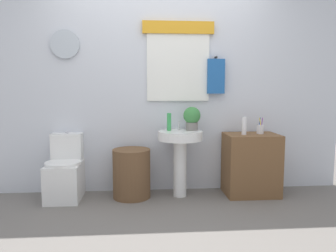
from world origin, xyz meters
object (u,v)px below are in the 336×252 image
soap_bottle (169,122)px  toothbrush_cup (260,129)px  pedestal_sink (180,148)px  wooden_cabinet (251,164)px  potted_plant (192,117)px  toilet (65,173)px  laundry_hamper (132,173)px  lotion_bottle (244,126)px

soap_bottle → toothbrush_cup: bearing=-1.6°
pedestal_sink → wooden_cabinet: (0.82, 0.00, -0.21)m
pedestal_sink → soap_bottle: (-0.12, 0.05, 0.29)m
wooden_cabinet → potted_plant: potted_plant is taller
wooden_cabinet → toothbrush_cup: (0.10, 0.02, 0.40)m
wooden_cabinet → soap_bottle: 1.06m
toilet → potted_plant: potted_plant is taller
pedestal_sink → toothbrush_cup: toothbrush_cup is taller
laundry_hamper → wooden_cabinet: wooden_cabinet is taller
toilet → laundry_hamper: (0.73, -0.03, -0.01)m
soap_bottle → lotion_bottle: size_ratio=0.99×
toilet → wooden_cabinet: size_ratio=1.04×
toothbrush_cup → potted_plant: bearing=177.1°
laundry_hamper → soap_bottle: 0.71m
toilet → lotion_bottle: (2.00, -0.07, 0.52)m
pedestal_sink → potted_plant: size_ratio=2.79×
toilet → pedestal_sink: size_ratio=0.98×
toilet → wooden_cabinet: 2.10m
potted_plant → lotion_bottle: potted_plant is taller
toilet → pedestal_sink: (1.28, -0.03, 0.28)m
pedestal_sink → potted_plant: potted_plant is taller
toilet → soap_bottle: 1.29m
laundry_hamper → soap_bottle: size_ratio=2.77×
lotion_bottle → potted_plant: bearing=170.2°
wooden_cabinet → potted_plant: 0.87m
toilet → potted_plant: size_ratio=2.74×
lotion_bottle → toothbrush_cup: lotion_bottle is taller
toothbrush_cup → lotion_bottle: bearing=-163.9°
toilet → soap_bottle: (1.16, 0.02, 0.56)m
laundry_hamper → toilet: bearing=177.6°
lotion_bottle → toilet: bearing=178.0°
wooden_cabinet → soap_bottle: size_ratio=3.56×
laundry_hamper → lotion_bottle: size_ratio=2.75×
laundry_hamper → pedestal_sink: 0.62m
toothbrush_cup → soap_bottle: bearing=178.4°
wooden_cabinet → lotion_bottle: bearing=-158.9°
laundry_hamper → toothbrush_cup: (1.47, 0.02, 0.48)m
soap_bottle → potted_plant: bearing=2.2°
toilet → toothbrush_cup: (2.20, -0.01, 0.48)m
soap_bottle → wooden_cabinet: bearing=-3.0°
pedestal_sink → toothbrush_cup: 0.95m
toilet → pedestal_sink: pedestal_sink is taller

